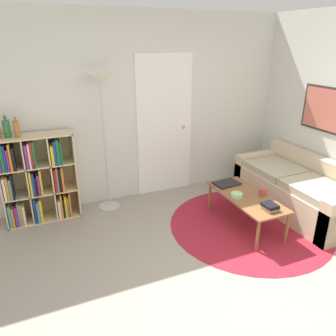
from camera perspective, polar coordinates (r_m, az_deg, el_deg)
The scene contains 14 objects.
ground_plane at distance 3.22m, azimuth 13.45°, elevation -22.81°, with size 14.00×14.00×0.00m, color gray.
wall_back at distance 4.73m, azimuth -4.05°, elevation 10.11°, with size 7.29×0.11×2.60m.
wall_right at distance 4.88m, azimuth 26.72°, elevation 8.39°, with size 0.08×5.58×2.60m.
rug at distance 4.39m, azimuth 13.94°, elevation -9.56°, with size 2.02×2.02×0.01m.
bookshelf at distance 4.48m, azimuth -21.89°, elevation -1.94°, with size 0.90×0.34×1.14m.
floor_lamp at distance 4.27m, azimuth -11.55°, elevation 12.11°, with size 0.34×0.34×1.84m.
couch at distance 4.88m, azimuth 21.94°, elevation -3.61°, with size 0.82×1.80×0.73m.
coffee_table at distance 4.21m, azimuth 13.45°, elevation -5.21°, with size 0.49×1.13×0.41m.
laptop at distance 4.46m, azimuth 10.18°, elevation -2.65°, with size 0.35×0.26×0.02m.
bowl at distance 4.13m, azimuth 11.87°, elevation -4.62°, with size 0.14×0.14×0.05m.
book_stack_on_table at distance 3.93m, azimuth 17.36°, elevation -6.46°, with size 0.15×0.19×0.07m.
cup at distance 4.23m, azimuth 16.15°, elevation -4.11°, with size 0.08×0.08×0.09m.
bottle_middle at distance 4.29m, azimuth -26.28°, elevation 6.19°, with size 0.08×0.08×0.26m.
bottle_right at distance 4.26m, azimuth -24.84°, elevation 6.22°, with size 0.07×0.07×0.24m.
Camera 1 is at (-1.52, -1.77, 2.23)m, focal length 35.00 mm.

